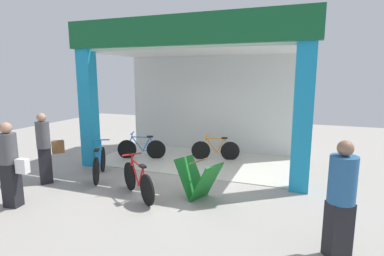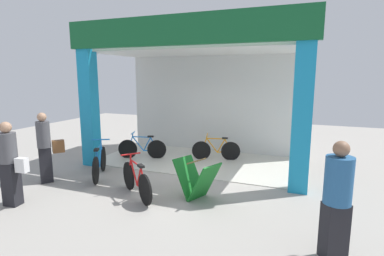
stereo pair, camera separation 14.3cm
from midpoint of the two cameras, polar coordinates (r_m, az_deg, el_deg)
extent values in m
plane|color=#9E9991|center=(7.99, -1.41, -9.00)|extent=(20.26, 20.26, 0.00)
cube|color=beige|center=(9.28, 2.10, -6.22)|extent=(6.13, 2.91, 0.02)
cube|color=silver|center=(10.34, 4.84, 4.65)|extent=(6.13, 0.12, 3.29)
cube|color=#198CBF|center=(9.11, -18.31, 3.47)|extent=(0.41, 0.36, 3.29)
cube|color=#198CBF|center=(7.02, 20.57, 1.54)|extent=(0.41, 0.36, 3.29)
cube|color=#14592D|center=(7.49, -2.01, 17.99)|extent=(6.33, 0.20, 0.70)
cube|color=silver|center=(8.93, 2.23, 14.22)|extent=(6.13, 2.91, 0.06)
cylinder|color=black|center=(9.38, 7.72, -4.35)|extent=(0.57, 0.20, 0.58)
cylinder|color=black|center=(9.38, 2.20, -4.27)|extent=(0.57, 0.20, 0.58)
cylinder|color=orange|center=(9.37, 6.41, -4.47)|extent=(0.38, 0.14, 0.08)
cylinder|color=orange|center=(9.33, 5.94, -3.33)|extent=(0.25, 0.10, 0.44)
cylinder|color=orange|center=(9.32, 4.22, -3.26)|extent=(0.35, 0.13, 0.46)
cylinder|color=orange|center=(9.28, 4.94, -2.01)|extent=(0.55, 0.19, 0.05)
cylinder|color=orange|center=(9.33, 7.13, -3.22)|extent=(0.19, 0.08, 0.39)
cylinder|color=orange|center=(9.33, 2.76, -3.11)|extent=(0.18, 0.08, 0.40)
cylinder|color=orange|center=(9.27, 3.27, -1.58)|extent=(0.06, 0.04, 0.12)
cylinder|color=orange|center=(9.26, 3.33, -1.23)|extent=(0.14, 0.40, 0.03)
cube|color=black|center=(9.28, 6.66, -1.92)|extent=(0.19, 0.13, 0.04)
cylinder|color=black|center=(9.53, -6.23, -4.05)|extent=(0.58, 0.22, 0.60)
cylinder|color=black|center=(9.72, -11.60, -3.91)|extent=(0.58, 0.22, 0.60)
cylinder|color=blue|center=(9.57, -7.51, -4.15)|extent=(0.39, 0.15, 0.08)
cylinder|color=blue|center=(9.54, -8.02, -3.01)|extent=(0.26, 0.11, 0.45)
cylinder|color=blue|center=(9.60, -9.70, -2.93)|extent=(0.36, 0.14, 0.47)
cylinder|color=blue|center=(9.53, -9.06, -1.68)|extent=(0.55, 0.21, 0.05)
cylinder|color=blue|center=(9.50, -6.85, -2.90)|extent=(0.20, 0.09, 0.40)
cylinder|color=blue|center=(9.66, -11.11, -2.77)|extent=(0.18, 0.09, 0.41)
cylinder|color=blue|center=(9.58, -10.68, -1.26)|extent=(0.06, 0.05, 0.12)
cylinder|color=blue|center=(9.57, -10.64, -0.91)|extent=(0.16, 0.40, 0.03)
cube|color=black|center=(9.47, -7.37, -1.59)|extent=(0.20, 0.14, 0.05)
cylinder|color=black|center=(6.26, -8.16, -11.45)|extent=(0.53, 0.43, 0.64)
cylinder|color=black|center=(7.13, -11.28, -8.84)|extent=(0.53, 0.43, 0.64)
cylinder|color=red|center=(6.47, -8.97, -10.97)|extent=(0.36, 0.29, 0.08)
cylinder|color=red|center=(6.48, -9.32, -9.00)|extent=(0.24, 0.20, 0.48)
cylinder|color=red|center=(6.75, -10.29, -8.18)|extent=(0.33, 0.27, 0.50)
cylinder|color=red|center=(6.57, -9.97, -6.56)|extent=(0.51, 0.40, 0.05)
cylinder|color=red|center=(6.29, -8.60, -9.36)|extent=(0.19, 0.16, 0.43)
cylinder|color=red|center=(6.98, -11.06, -7.39)|extent=(0.17, 0.14, 0.44)
cylinder|color=red|center=(6.82, -10.88, -5.34)|extent=(0.06, 0.06, 0.13)
cylinder|color=red|center=(6.80, -10.87, -4.84)|extent=(0.30, 0.37, 0.03)
cube|color=black|center=(6.29, -8.97, -7.08)|extent=(0.21, 0.20, 0.05)
cylinder|color=black|center=(7.67, -17.16, -7.66)|extent=(0.35, 0.61, 0.67)
cylinder|color=black|center=(8.64, -15.94, -5.61)|extent=(0.35, 0.61, 0.67)
cylinder|color=blue|center=(7.90, -16.83, -7.30)|extent=(0.24, 0.41, 0.09)
cylinder|color=blue|center=(7.93, -16.80, -5.61)|extent=(0.17, 0.27, 0.50)
cylinder|color=blue|center=(8.23, -16.42, -4.96)|extent=(0.23, 0.38, 0.52)
cylinder|color=blue|center=(8.05, -16.65, -3.53)|extent=(0.33, 0.58, 0.05)
cylinder|color=blue|center=(7.71, -17.09, -5.87)|extent=(0.14, 0.21, 0.45)
cylinder|color=blue|center=(8.48, -16.12, -4.33)|extent=(0.13, 0.19, 0.46)
cylinder|color=blue|center=(8.33, -16.32, -2.54)|extent=(0.06, 0.07, 0.14)
cylinder|color=blue|center=(8.31, -16.35, -2.10)|extent=(0.43, 0.25, 0.03)
cube|color=black|center=(7.74, -17.06, -3.92)|extent=(0.18, 0.23, 0.05)
cube|color=#197226|center=(6.63, 0.08, -9.29)|extent=(0.66, 0.70, 0.84)
cube|color=#197226|center=(6.34, 3.03, -10.21)|extent=(0.66, 0.70, 0.84)
cylinder|color=olive|center=(6.35, 1.54, -6.25)|extent=(0.25, 0.53, 0.03)
cube|color=black|center=(5.00, 25.98, -16.98)|extent=(0.41, 0.38, 0.83)
cylinder|color=#26598C|center=(4.72, 26.68, -8.81)|extent=(0.52, 0.52, 0.67)
sphere|color=#8C664C|center=(4.61, 27.11, -3.52)|extent=(0.22, 0.22, 0.22)
cube|color=black|center=(7.11, -30.35, -9.06)|extent=(0.32, 0.27, 0.89)
cylinder|color=#4C4C51|center=(6.92, -30.89, -3.22)|extent=(0.37, 0.37, 0.60)
sphere|color=tan|center=(6.85, -31.19, 0.11)|extent=(0.22, 0.22, 0.22)
cube|color=white|center=(6.79, -28.87, -6.13)|extent=(0.24, 0.16, 0.29)
cube|color=black|center=(8.21, -25.37, -6.28)|extent=(0.36, 0.37, 0.87)
cylinder|color=#4C4C51|center=(8.04, -25.77, -1.11)|extent=(0.43, 0.43, 0.63)
sphere|color=tan|center=(7.98, -25.99, 1.87)|extent=(0.21, 0.21, 0.21)
cube|color=brown|center=(8.13, -23.41, -3.18)|extent=(0.30, 0.32, 0.30)
camera|label=1|loc=(0.07, -89.51, 0.09)|focal=28.32mm
camera|label=2|loc=(0.07, 90.49, -0.09)|focal=28.32mm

